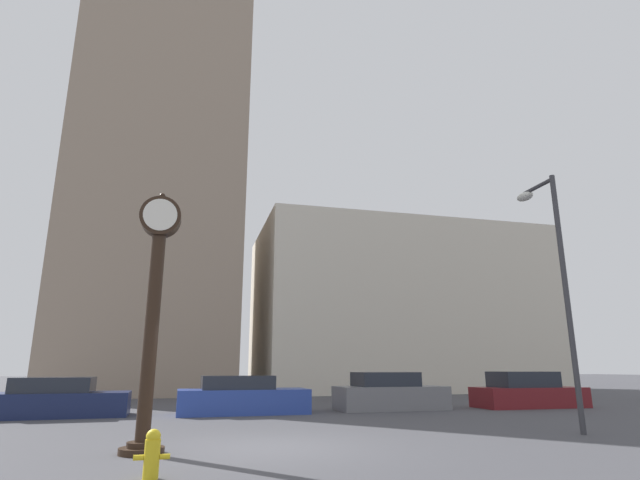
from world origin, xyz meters
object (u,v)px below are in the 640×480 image
(car_navy, at_px, (58,400))
(fire_hydrant_near, at_px, (152,453))
(street_clock, at_px, (154,303))
(car_blue, at_px, (242,397))
(car_maroon, at_px, (527,392))
(street_lamp_right, at_px, (552,259))
(car_grey, at_px, (390,394))

(car_navy, bearing_deg, fire_hydrant_near, -73.31)
(street_clock, xyz_separation_m, car_blue, (2.64, 8.00, -2.27))
(car_maroon, bearing_deg, street_lamp_right, -119.82)
(car_navy, xyz_separation_m, car_maroon, (17.66, -0.29, 0.06))
(car_blue, bearing_deg, car_grey, 1.97)
(car_navy, xyz_separation_m, car_blue, (6.02, -0.34, 0.02))
(car_navy, xyz_separation_m, street_lamp_right, (13.51, -7.65, 3.88))
(fire_hydrant_near, bearing_deg, street_clock, 97.97)
(car_navy, relative_size, car_blue, 0.97)
(fire_hydrant_near, bearing_deg, street_lamp_right, 17.06)
(car_blue, relative_size, car_maroon, 1.01)
(car_blue, xyz_separation_m, car_maroon, (11.64, 0.04, 0.04))
(car_grey, bearing_deg, car_maroon, -4.64)
(car_navy, height_order, car_maroon, car_maroon)
(car_maroon, bearing_deg, car_navy, 178.65)
(street_clock, height_order, fire_hydrant_near, street_clock)
(street_clock, bearing_deg, car_grey, 44.89)
(car_grey, distance_m, fire_hydrant_near, 13.34)
(street_lamp_right, bearing_deg, car_blue, 135.69)
(car_blue, distance_m, car_grey, 5.72)
(car_grey, xyz_separation_m, car_maroon, (5.93, -0.28, -0.00))
(car_grey, xyz_separation_m, fire_hydrant_near, (-8.03, -10.65, -0.25))
(street_clock, height_order, car_navy, street_clock)
(car_grey, distance_m, street_lamp_right, 8.72)
(street_clock, height_order, street_lamp_right, street_lamp_right)
(car_maroon, bearing_deg, car_grey, 176.90)
(car_blue, relative_size, street_lamp_right, 0.68)
(car_navy, xyz_separation_m, car_grey, (11.73, -0.01, 0.06))
(car_navy, height_order, fire_hydrant_near, car_navy)
(car_maroon, relative_size, fire_hydrant_near, 6.52)
(car_navy, xyz_separation_m, fire_hydrant_near, (3.71, -10.66, -0.19))
(car_grey, bearing_deg, car_blue, -178.71)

